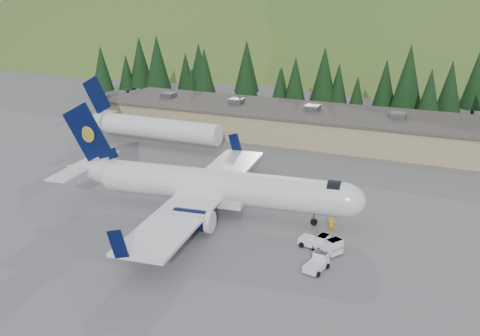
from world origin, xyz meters
The scene contains 9 objects.
ground centered at (0.00, 0.00, 0.00)m, with size 600.00×600.00×0.00m, color #5C5C60.
airliner centered at (-1.11, -0.14, 3.37)m, with size 38.17×35.91×12.66m.
second_airliner centered at (-24.92, 22.00, 3.32)m, with size 27.50×11.00×10.05m.
baggage_tug_a centered at (13.25, -4.00, 0.74)m, with size 3.31×2.33×1.64m.
baggage_tug_b centered at (14.65, -4.52, 0.80)m, with size 3.74×3.21×1.79m.
baggage_tug_c centered at (14.61, -8.36, 0.69)m, with size 2.23×3.13×1.54m.
terminal_building centered at (-5.01, 38.00, 2.62)m, with size 71.00×17.00×6.10m.
ramp_worker centered at (13.59, 0.46, 0.90)m, with size 0.66×0.43×1.81m, color #FBBB02.
tree_line centered at (-8.61, 60.20, 7.47)m, with size 112.07×19.11×14.28m.
Camera 1 is at (26.51, -53.50, 25.81)m, focal length 40.00 mm.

